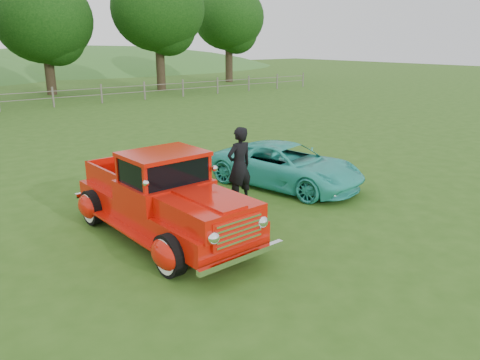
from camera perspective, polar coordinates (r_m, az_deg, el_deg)
ground at (r=9.70m, az=-0.34°, el=-6.74°), size 140.00×140.00×0.00m
tree_near_east at (r=37.56m, az=-22.80°, el=17.58°), size 6.80×6.80×8.33m
tree_mid_east at (r=38.79m, az=-9.99°, el=19.87°), size 7.20×7.20×9.44m
tree_far_east at (r=46.14m, az=-1.38°, el=19.16°), size 6.60×6.60×8.86m
red_pickup at (r=9.50m, az=-9.30°, el=-2.32°), size 2.40×5.06×1.78m
teal_sedan at (r=12.77m, az=5.72°, el=1.78°), size 2.88×4.57×1.18m
man at (r=11.27m, az=-0.08°, el=1.75°), size 0.70×0.46×1.90m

